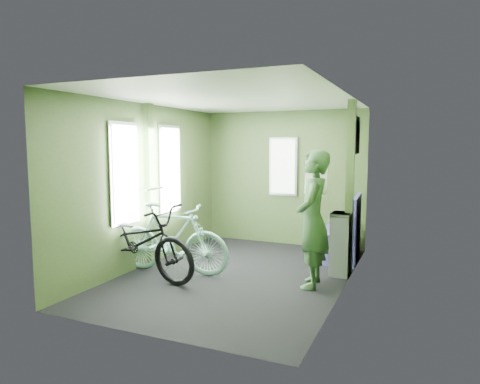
% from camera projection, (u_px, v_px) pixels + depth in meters
% --- Properties ---
extents(room, '(4.00, 4.02, 2.31)m').
position_uv_depth(room, '(236.00, 167.00, 5.59)').
color(room, black).
rests_on(room, ground).
extents(bicycle_black, '(1.93, 1.02, 1.02)m').
position_uv_depth(bicycle_black, '(139.00, 278.00, 5.57)').
color(bicycle_black, black).
rests_on(bicycle_black, ground).
extents(bicycle_mint, '(1.66, 0.70, 1.02)m').
position_uv_depth(bicycle_mint, '(172.00, 274.00, 5.74)').
color(bicycle_mint, '#85C6B3').
rests_on(bicycle_mint, ground).
extents(passenger, '(0.47, 0.70, 1.67)m').
position_uv_depth(passenger, '(313.00, 219.00, 5.15)').
color(passenger, '#345930').
rests_on(passenger, ground).
extents(waste_box, '(0.25, 0.34, 0.83)m').
position_uv_depth(waste_box, '(341.00, 244.00, 5.67)').
color(waste_box, gray).
rests_on(waste_box, ground).
extents(bench_seat, '(0.57, 0.96, 0.98)m').
position_uv_depth(bench_seat, '(342.00, 241.00, 6.42)').
color(bench_seat, navy).
rests_on(bench_seat, ground).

